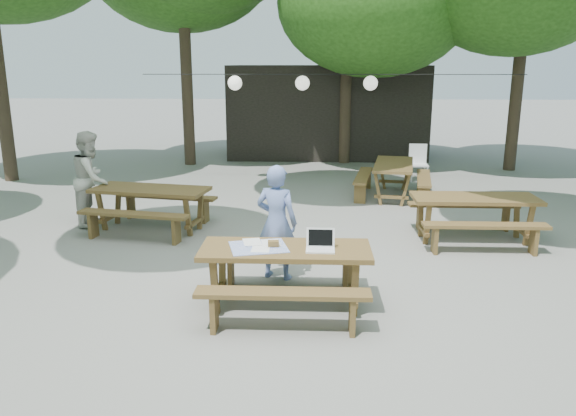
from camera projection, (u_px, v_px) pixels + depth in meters
The scene contains 12 objects.
ground at pixel (308, 269), 8.00m from camera, with size 80.00×80.00×0.00m, color slate.
pavilion at pixel (327, 111), 17.79m from camera, with size 6.00×3.00×2.80m, color black.
main_picnic_table at pixel (286, 277), 6.66m from camera, with size 2.00×1.58×0.75m.
picnic_table_nw at pixel (151, 208), 9.81m from camera, with size 2.16×1.90×0.75m.
picnic_table_ne at pixel (473, 218), 9.19m from camera, with size 2.00×1.58×0.75m.
picnic_table_far_e at pixel (393, 180), 12.25m from camera, with size 1.88×2.14×0.75m.
woman at pixel (277, 222), 7.50m from camera, with size 0.57×0.37×1.56m, color #6A80C2.
second_person at pixel (91, 178), 10.05m from camera, with size 0.82×0.64×1.70m, color beige.
plastic_chair at pixel (418, 170), 14.00m from camera, with size 0.44×0.44×0.90m.
laptop at pixel (320, 244), 6.49m from camera, with size 0.34×0.27×0.24m.
tabletop_clutter at pixel (261, 246), 6.59m from camera, with size 0.76×0.69×0.08m.
paper_lanterns at pixel (303, 83), 13.22m from camera, with size 9.00×0.34×0.38m.
Camera 1 is at (0.03, -7.54, 2.84)m, focal length 35.00 mm.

